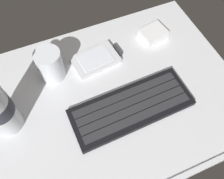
{
  "coord_description": "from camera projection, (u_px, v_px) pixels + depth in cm",
  "views": [
    {
      "loc": [
        -11.34,
        -26.61,
        52.6
      ],
      "look_at": [
        0.0,
        0.0,
        3.0
      ],
      "focal_mm": 38.95,
      "sensor_mm": 36.0,
      "label": 1
    }
  ],
  "objects": [
    {
      "name": "keyboard",
      "position": [
        131.0,
        107.0,
        0.58
      ],
      "size": [
        29.3,
        11.83,
        1.7
      ],
      "color": "black",
      "rests_on": "ground_plane"
    },
    {
      "name": "ground_plane",
      "position": [
        112.0,
        98.0,
        0.61
      ],
      "size": [
        64.0,
        48.0,
        2.8
      ],
      "color": "silver"
    },
    {
      "name": "charger_block",
      "position": [
        153.0,
        34.0,
        0.69
      ],
      "size": [
        7.82,
        6.67,
        2.4
      ],
      "primitive_type": "cube",
      "rotation": [
        0.0,
        0.0,
        0.16
      ],
      "color": "white",
      "rests_on": "ground_plane"
    },
    {
      "name": "juice_cup",
      "position": [
        51.0,
        65.0,
        0.6
      ],
      "size": [
        6.4,
        6.4,
        8.5
      ],
      "color": "silver",
      "rests_on": "ground_plane"
    },
    {
      "name": "handheld_device",
      "position": [
        97.0,
        59.0,
        0.65
      ],
      "size": [
        13.39,
        8.97,
        1.5
      ],
      "color": "silver",
      "rests_on": "ground_plane"
    }
  ]
}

